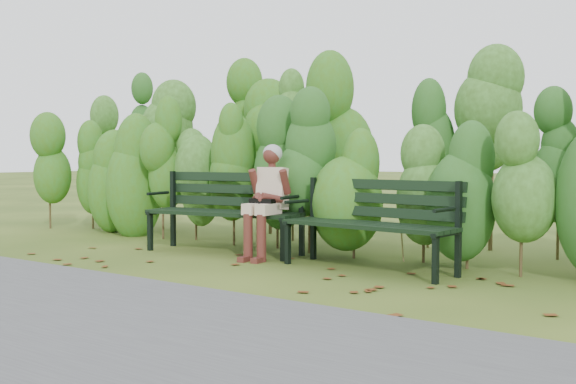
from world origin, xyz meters
The scene contains 7 objects.
ground centered at (0.00, 0.00, 0.00)m, with size 80.00×80.00×0.00m, color #2F4815.
footpath centered at (0.00, -2.20, 0.01)m, with size 60.00×2.50×0.01m, color #474749.
hedge_band centered at (0.00, 1.86, 1.26)m, with size 11.04×1.67×2.42m.
leaf_litter centered at (0.17, -0.13, 0.00)m, with size 6.00×2.07×0.01m.
bench_left centered at (-1.20, 0.85, 0.54)m, with size 1.91×0.85×0.92m.
bench_right centered at (0.73, 0.76, 0.52)m, with size 1.80×0.73×0.88m.
seated_woman centered at (-0.56, 0.75, 0.71)m, with size 0.48×0.71×1.23m.
Camera 1 is at (3.84, -5.03, 1.10)m, focal length 42.00 mm.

